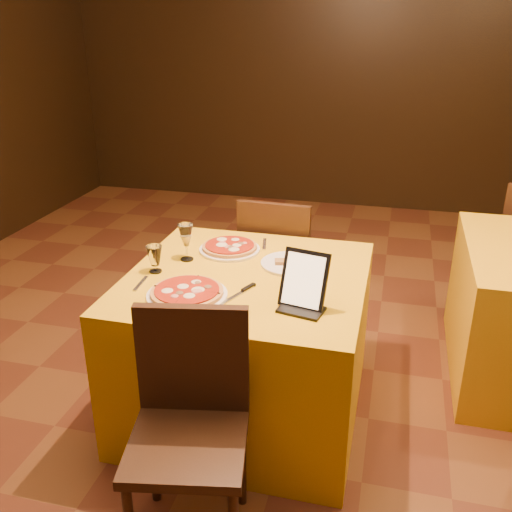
% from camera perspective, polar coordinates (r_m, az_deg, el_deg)
% --- Properties ---
extents(floor, '(6.00, 7.00, 0.01)m').
position_cam_1_polar(floor, '(3.06, 3.93, -14.90)').
color(floor, '#5E2D19').
rests_on(floor, ground).
extents(wall_back, '(6.00, 0.01, 2.80)m').
position_cam_1_polar(wall_back, '(5.91, 10.90, 18.05)').
color(wall_back, black).
rests_on(wall_back, floor).
extents(main_table, '(1.10, 1.10, 0.75)m').
position_cam_1_polar(main_table, '(2.84, -0.89, -8.79)').
color(main_table, gold).
rests_on(main_table, floor).
extents(chair_main_near, '(0.53, 0.53, 0.91)m').
position_cam_1_polar(chair_main_near, '(2.16, -6.88, -18.13)').
color(chair_main_near, black).
rests_on(chair_main_near, floor).
extents(chair_main_far, '(0.42, 0.42, 0.91)m').
position_cam_1_polar(chair_main_far, '(3.49, 2.52, -0.93)').
color(chair_main_far, black).
rests_on(chair_main_far, floor).
extents(pizza_near, '(0.35, 0.35, 0.03)m').
position_cam_1_polar(pizza_near, '(2.47, -6.91, -3.73)').
color(pizza_near, white).
rests_on(pizza_near, main_table).
extents(pizza_far, '(0.31, 0.31, 0.03)m').
position_cam_1_polar(pizza_far, '(2.93, -2.65, 0.80)').
color(pizza_far, white).
rests_on(pizza_far, main_table).
extents(cutlet_dish, '(0.29, 0.29, 0.03)m').
position_cam_1_polar(cutlet_dish, '(2.77, 3.48, -0.66)').
color(cutlet_dish, white).
rests_on(cutlet_dish, main_table).
extents(wine_glass, '(0.09, 0.09, 0.19)m').
position_cam_1_polar(wine_glass, '(2.81, -7.00, 1.41)').
color(wine_glass, '#DACC7C').
rests_on(wine_glass, main_table).
extents(water_glass, '(0.07, 0.07, 0.13)m').
position_cam_1_polar(water_glass, '(2.71, -10.09, -0.31)').
color(water_glass, silver).
rests_on(water_glass, main_table).
extents(tablet, '(0.21, 0.14, 0.23)m').
position_cam_1_polar(tablet, '(2.34, 4.84, -2.36)').
color(tablet, black).
rests_on(tablet, main_table).
extents(knife, '(0.10, 0.22, 0.01)m').
position_cam_1_polar(knife, '(2.47, -1.97, -3.97)').
color(knife, silver).
rests_on(knife, main_table).
extents(fork_near, '(0.03, 0.15, 0.01)m').
position_cam_1_polar(fork_near, '(2.62, -11.46, -2.72)').
color(fork_near, '#B2B1B8').
rests_on(fork_near, main_table).
extents(fork_far, '(0.05, 0.16, 0.01)m').
position_cam_1_polar(fork_far, '(3.01, 0.85, 1.20)').
color(fork_far, silver).
rests_on(fork_far, main_table).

